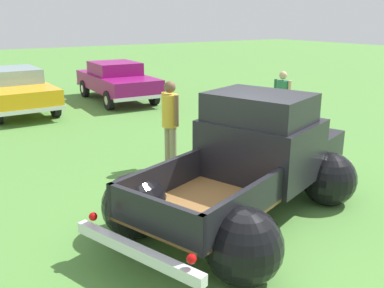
{
  "coord_description": "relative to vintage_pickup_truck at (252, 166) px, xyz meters",
  "views": [
    {
      "loc": [
        -3.94,
        -4.69,
        3.06
      ],
      "look_at": [
        0.0,
        1.32,
        0.89
      ],
      "focal_mm": 39.49,
      "sensor_mm": 36.0,
      "label": 1
    }
  ],
  "objects": [
    {
      "name": "show_car_1",
      "position": [
        -1.6,
        10.05,
        0.03
      ],
      "size": [
        1.93,
        4.71,
        1.43
      ],
      "rotation": [
        0.0,
        0.0,
        -1.56
      ],
      "color": "black",
      "rests_on": "ground"
    },
    {
      "name": "spectator_1",
      "position": [
        -0.06,
        2.48,
        0.3
      ],
      "size": [
        0.37,
        0.54,
        1.83
      ],
      "rotation": [
        0.0,
        0.0,
        0.1
      ],
      "color": "gray",
      "rests_on": "ground"
    },
    {
      "name": "show_car_2",
      "position": [
        2.01,
        9.99,
        0.03
      ],
      "size": [
        2.1,
        4.52,
        1.43
      ],
      "rotation": [
        0.0,
        0.0,
        -1.62
      ],
      "color": "black",
      "rests_on": "ground"
    },
    {
      "name": "spectator_0",
      "position": [
        4.04,
        3.41,
        0.18
      ],
      "size": [
        0.41,
        0.54,
        1.65
      ],
      "rotation": [
        0.0,
        0.0,
        3.38
      ],
      "color": "navy",
      "rests_on": "ground"
    },
    {
      "name": "ground_plane",
      "position": [
        -0.37,
        -0.13,
        -0.76
      ],
      "size": [
        80.0,
        80.0,
        0.0
      ],
      "primitive_type": "plane",
      "color": "#548C3D"
    },
    {
      "name": "vintage_pickup_truck",
      "position": [
        0.0,
        0.0,
        0.0
      ],
      "size": [
        4.99,
        3.82,
        1.96
      ],
      "rotation": [
        0.0,
        0.0,
        0.33
      ],
      "color": "black",
      "rests_on": "ground"
    }
  ]
}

